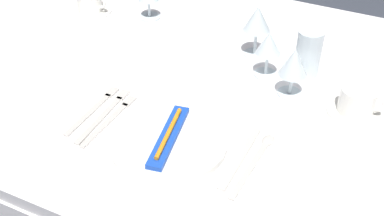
{
  "coord_description": "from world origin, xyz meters",
  "views": [
    {
      "loc": [
        0.39,
        -1.01,
        1.5
      ],
      "look_at": [
        -0.01,
        -0.16,
        0.76
      ],
      "focal_mm": 46.8,
      "sensor_mm": 36.0,
      "label": 1
    }
  ],
  "objects_px": {
    "fork_inner": "(105,113)",
    "wine_glass_centre": "(257,21)",
    "spoon_soup": "(257,157)",
    "coffee_cup_right": "(90,0)",
    "fork_salad": "(95,108)",
    "coffee_cup_left": "(358,100)",
    "wine_glass_right": "(268,46)",
    "fork_outer": "(111,118)",
    "dinner_knife": "(239,159)",
    "wine_glass_far": "(294,64)",
    "toothbrush_package": "(169,136)",
    "drink_tumbler": "(308,55)",
    "dinner_plate": "(169,142)"
  },
  "relations": [
    {
      "from": "coffee_cup_right",
      "to": "wine_glass_right",
      "type": "xyz_separation_m",
      "value": [
        0.63,
        -0.1,
        0.05
      ]
    },
    {
      "from": "fork_salad",
      "to": "wine_glass_right",
      "type": "relative_size",
      "value": 1.6
    },
    {
      "from": "fork_inner",
      "to": "wine_glass_centre",
      "type": "bearing_deg",
      "value": 60.57
    },
    {
      "from": "spoon_soup",
      "to": "wine_glass_right",
      "type": "height_order",
      "value": "wine_glass_right"
    },
    {
      "from": "spoon_soup",
      "to": "coffee_cup_right",
      "type": "height_order",
      "value": "coffee_cup_right"
    },
    {
      "from": "fork_outer",
      "to": "coffee_cup_left",
      "type": "height_order",
      "value": "coffee_cup_left"
    },
    {
      "from": "wine_glass_centre",
      "to": "wine_glass_far",
      "type": "bearing_deg",
      "value": -43.77
    },
    {
      "from": "fork_salad",
      "to": "coffee_cup_left",
      "type": "bearing_deg",
      "value": 23.89
    },
    {
      "from": "dinner_plate",
      "to": "dinner_knife",
      "type": "distance_m",
      "value": 0.16
    },
    {
      "from": "spoon_soup",
      "to": "coffee_cup_right",
      "type": "relative_size",
      "value": 2.18
    },
    {
      "from": "fork_outer",
      "to": "coffee_cup_right",
      "type": "relative_size",
      "value": 2.06
    },
    {
      "from": "fork_outer",
      "to": "wine_glass_right",
      "type": "height_order",
      "value": "wine_glass_right"
    },
    {
      "from": "fork_salad",
      "to": "wine_glass_far",
      "type": "height_order",
      "value": "wine_glass_far"
    },
    {
      "from": "dinner_plate",
      "to": "wine_glass_far",
      "type": "xyz_separation_m",
      "value": [
        0.19,
        0.3,
        0.08
      ]
    },
    {
      "from": "fork_inner",
      "to": "drink_tumbler",
      "type": "distance_m",
      "value": 0.55
    },
    {
      "from": "fork_salad",
      "to": "coffee_cup_left",
      "type": "distance_m",
      "value": 0.64
    },
    {
      "from": "fork_outer",
      "to": "drink_tumbler",
      "type": "height_order",
      "value": "drink_tumbler"
    },
    {
      "from": "toothbrush_package",
      "to": "coffee_cup_right",
      "type": "xyz_separation_m",
      "value": [
        -0.52,
        0.45,
        0.02
      ]
    },
    {
      "from": "wine_glass_centre",
      "to": "wine_glass_right",
      "type": "height_order",
      "value": "wine_glass_centre"
    },
    {
      "from": "dinner_plate",
      "to": "coffee_cup_left",
      "type": "height_order",
      "value": "coffee_cup_left"
    },
    {
      "from": "fork_salad",
      "to": "dinner_knife",
      "type": "height_order",
      "value": "same"
    },
    {
      "from": "coffee_cup_right",
      "to": "wine_glass_centre",
      "type": "relative_size",
      "value": 0.68
    },
    {
      "from": "toothbrush_package",
      "to": "wine_glass_right",
      "type": "distance_m",
      "value": 0.38
    },
    {
      "from": "fork_inner",
      "to": "fork_salad",
      "type": "relative_size",
      "value": 1.07
    },
    {
      "from": "dinner_plate",
      "to": "toothbrush_package",
      "type": "distance_m",
      "value": 0.02
    },
    {
      "from": "toothbrush_package",
      "to": "wine_glass_far",
      "type": "xyz_separation_m",
      "value": [
        0.19,
        0.3,
        0.07
      ]
    },
    {
      "from": "coffee_cup_left",
      "to": "fork_outer",
      "type": "bearing_deg",
      "value": -152.41
    },
    {
      "from": "fork_outer",
      "to": "dinner_knife",
      "type": "xyz_separation_m",
      "value": [
        0.33,
        0.0,
        0.0
      ]
    },
    {
      "from": "toothbrush_package",
      "to": "spoon_soup",
      "type": "height_order",
      "value": "toothbrush_package"
    },
    {
      "from": "wine_glass_right",
      "to": "dinner_plate",
      "type": "bearing_deg",
      "value": -106.29
    },
    {
      "from": "dinner_plate",
      "to": "wine_glass_centre",
      "type": "distance_m",
      "value": 0.46
    },
    {
      "from": "dinner_plate",
      "to": "coffee_cup_right",
      "type": "relative_size",
      "value": 2.59
    },
    {
      "from": "dinner_plate",
      "to": "wine_glass_right",
      "type": "xyz_separation_m",
      "value": [
        0.1,
        0.36,
        0.08
      ]
    },
    {
      "from": "wine_glass_far",
      "to": "toothbrush_package",
      "type": "bearing_deg",
      "value": -121.95
    },
    {
      "from": "dinner_knife",
      "to": "spoon_soup",
      "type": "bearing_deg",
      "value": 33.51
    },
    {
      "from": "fork_outer",
      "to": "wine_glass_centre",
      "type": "xyz_separation_m",
      "value": [
        0.21,
        0.42,
        0.11
      ]
    },
    {
      "from": "drink_tumbler",
      "to": "dinner_knife",
      "type": "bearing_deg",
      "value": -95.29
    },
    {
      "from": "spoon_soup",
      "to": "wine_glass_right",
      "type": "bearing_deg",
      "value": 106.07
    },
    {
      "from": "dinner_knife",
      "to": "wine_glass_far",
      "type": "bearing_deg",
      "value": 84.51
    },
    {
      "from": "fork_outer",
      "to": "coffee_cup_right",
      "type": "distance_m",
      "value": 0.56
    },
    {
      "from": "dinner_plate",
      "to": "coffee_cup_left",
      "type": "relative_size",
      "value": 2.45
    },
    {
      "from": "fork_salad",
      "to": "coffee_cup_right",
      "type": "xyz_separation_m",
      "value": [
        -0.3,
        0.42,
        0.04
      ]
    },
    {
      "from": "dinner_knife",
      "to": "drink_tumbler",
      "type": "bearing_deg",
      "value": 84.71
    },
    {
      "from": "dinner_knife",
      "to": "drink_tumbler",
      "type": "distance_m",
      "value": 0.4
    },
    {
      "from": "wine_glass_far",
      "to": "drink_tumbler",
      "type": "xyz_separation_m",
      "value": [
        0.01,
        0.11,
        -0.04
      ]
    },
    {
      "from": "coffee_cup_right",
      "to": "wine_glass_far",
      "type": "relative_size",
      "value": 0.76
    },
    {
      "from": "spoon_soup",
      "to": "wine_glass_far",
      "type": "height_order",
      "value": "wine_glass_far"
    },
    {
      "from": "wine_glass_far",
      "to": "drink_tumbler",
      "type": "relative_size",
      "value": 1.05
    },
    {
      "from": "dinner_plate",
      "to": "fork_inner",
      "type": "distance_m",
      "value": 0.19
    },
    {
      "from": "dinner_knife",
      "to": "wine_glass_right",
      "type": "bearing_deg",
      "value": 99.61
    }
  ]
}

